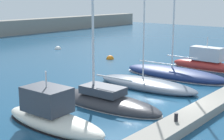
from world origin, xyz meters
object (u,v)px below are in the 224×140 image
at_px(mooring_buoy_white, 58,49).
at_px(motorboat_red_sixth, 205,63).
at_px(sailboat_charcoal_third, 105,101).
at_px(motorboat_ivory_second, 52,116).
at_px(sailboat_slate_fourth, 146,84).
at_px(mooring_buoy_orange, 110,59).
at_px(dock_bollard, 176,117).
at_px(sailboat_navy_fifth, 174,73).

bearing_deg(mooring_buoy_white, motorboat_red_sixth, -87.80).
distance_m(sailboat_charcoal_third, mooring_buoy_white, 24.97).
bearing_deg(motorboat_ivory_second, sailboat_slate_fourth, -89.29).
distance_m(mooring_buoy_orange, dock_bollard, 21.23).
distance_m(motorboat_ivory_second, sailboat_charcoal_third, 4.72).
bearing_deg(motorboat_red_sixth, motorboat_ivory_second, 91.29).
bearing_deg(motorboat_ivory_second, mooring_buoy_white, -44.37).
xyz_separation_m(sailboat_charcoal_third, motorboat_red_sixth, (14.77, -0.21, 0.37)).
bearing_deg(mooring_buoy_orange, motorboat_red_sixth, -79.96).
height_order(sailboat_slate_fourth, motorboat_red_sixth, sailboat_slate_fourth).
bearing_deg(sailboat_slate_fourth, motorboat_red_sixth, -95.56).
height_order(sailboat_slate_fourth, sailboat_navy_fifth, sailboat_slate_fourth).
xyz_separation_m(motorboat_ivory_second, sailboat_charcoal_third, (4.70, 0.27, -0.35)).
distance_m(mooring_buoy_white, mooring_buoy_orange, 10.31).
bearing_deg(dock_bollard, motorboat_ivory_second, 125.19).
bearing_deg(sailboat_navy_fifth, motorboat_red_sixth, -99.28).
bearing_deg(sailboat_charcoal_third, sailboat_navy_fifth, -90.16).
distance_m(motorboat_ivory_second, mooring_buoy_white, 28.08).
xyz_separation_m(motorboat_red_sixth, mooring_buoy_orange, (-1.89, 10.65, -0.65)).
xyz_separation_m(motorboat_red_sixth, dock_bollard, (-15.63, -5.51, 0.10)).
height_order(mooring_buoy_white, mooring_buoy_orange, mooring_buoy_orange).
bearing_deg(sailboat_slate_fourth, mooring_buoy_orange, -39.07).
xyz_separation_m(motorboat_red_sixth, mooring_buoy_white, (-0.80, 20.91, -0.65)).
height_order(sailboat_charcoal_third, mooring_buoy_white, sailboat_charcoal_third).
relative_size(mooring_buoy_white, mooring_buoy_orange, 0.98).
bearing_deg(dock_bollard, sailboat_navy_fifth, 29.85).
distance_m(sailboat_navy_fifth, motorboat_red_sixth, 4.90).
relative_size(sailboat_slate_fourth, dock_bollard, 40.51).
bearing_deg(sailboat_charcoal_third, sailboat_slate_fourth, -89.36).
bearing_deg(sailboat_slate_fourth, mooring_buoy_white, -25.29).
relative_size(motorboat_ivory_second, mooring_buoy_white, 8.27).
xyz_separation_m(mooring_buoy_white, mooring_buoy_orange, (-1.08, -10.25, 0.00)).
distance_m(sailboat_charcoal_third, mooring_buoy_orange, 16.59).
height_order(motorboat_red_sixth, mooring_buoy_orange, motorboat_red_sixth).
height_order(mooring_buoy_white, dock_bollard, dock_bollard).
relative_size(motorboat_red_sixth, mooring_buoy_orange, 7.96).
relative_size(motorboat_ivory_second, mooring_buoy_orange, 8.07).
relative_size(sailboat_slate_fourth, mooring_buoy_orange, 20.20).
distance_m(sailboat_slate_fourth, motorboat_red_sixth, 9.47).
xyz_separation_m(mooring_buoy_orange, dock_bollard, (-13.74, -16.16, 0.75)).
height_order(sailboat_navy_fifth, mooring_buoy_white, sailboat_navy_fifth).
bearing_deg(sailboat_slate_fourth, sailboat_charcoal_third, 91.22).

